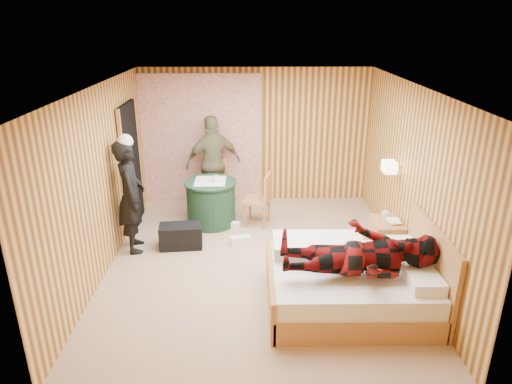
{
  "coord_description": "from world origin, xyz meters",
  "views": [
    {
      "loc": [
        -0.07,
        -5.8,
        3.31
      ],
      "look_at": [
        -0.01,
        0.1,
        1.05
      ],
      "focal_mm": 32.0,
      "sensor_mm": 36.0,
      "label": 1
    }
  ],
  "objects_px": {
    "wall_lamp": "(390,167)",
    "nightstand": "(385,238)",
    "chair_far": "(215,180)",
    "man_at_table": "(213,163)",
    "duffel_bag": "(181,236)",
    "man_on_bed": "(361,244)",
    "woman_standing": "(131,196)",
    "round_table": "(211,202)",
    "bed": "(351,283)",
    "chair_near": "(262,196)"
  },
  "relations": [
    {
      "from": "wall_lamp",
      "to": "nightstand",
      "type": "height_order",
      "value": "wall_lamp"
    },
    {
      "from": "chair_far",
      "to": "man_at_table",
      "type": "relative_size",
      "value": 0.54
    },
    {
      "from": "duffel_bag",
      "to": "man_on_bed",
      "type": "height_order",
      "value": "man_on_bed"
    },
    {
      "from": "duffel_bag",
      "to": "woman_standing",
      "type": "bearing_deg",
      "value": 178.27
    },
    {
      "from": "nightstand",
      "to": "round_table",
      "type": "xyz_separation_m",
      "value": [
        -2.64,
        1.19,
        0.09
      ]
    },
    {
      "from": "chair_far",
      "to": "woman_standing",
      "type": "height_order",
      "value": "woman_standing"
    },
    {
      "from": "wall_lamp",
      "to": "bed",
      "type": "xyz_separation_m",
      "value": [
        -0.8,
        -1.49,
        -1.0
      ]
    },
    {
      "from": "bed",
      "to": "man_at_table",
      "type": "relative_size",
      "value": 1.14
    },
    {
      "from": "round_table",
      "to": "duffel_bag",
      "type": "bearing_deg",
      "value": -114.82
    },
    {
      "from": "chair_near",
      "to": "duffel_bag",
      "type": "height_order",
      "value": "chair_near"
    },
    {
      "from": "man_at_table",
      "to": "duffel_bag",
      "type": "bearing_deg",
      "value": 54.69
    },
    {
      "from": "woman_standing",
      "to": "man_on_bed",
      "type": "height_order",
      "value": "man_on_bed"
    },
    {
      "from": "bed",
      "to": "round_table",
      "type": "bearing_deg",
      "value": 128.33
    },
    {
      "from": "woman_standing",
      "to": "bed",
      "type": "bearing_deg",
      "value": -129.82
    },
    {
      "from": "nightstand",
      "to": "chair_far",
      "type": "relative_size",
      "value": 0.64
    },
    {
      "from": "chair_near",
      "to": "man_on_bed",
      "type": "distance_m",
      "value": 2.79
    },
    {
      "from": "nightstand",
      "to": "round_table",
      "type": "bearing_deg",
      "value": 155.76
    },
    {
      "from": "wall_lamp",
      "to": "chair_near",
      "type": "relative_size",
      "value": 0.28
    },
    {
      "from": "chair_near",
      "to": "nightstand",
      "type": "bearing_deg",
      "value": 73.75
    },
    {
      "from": "wall_lamp",
      "to": "nightstand",
      "type": "xyz_separation_m",
      "value": [
        -0.04,
        -0.29,
        -1.0
      ]
    },
    {
      "from": "bed",
      "to": "round_table",
      "type": "relative_size",
      "value": 2.25
    },
    {
      "from": "round_table",
      "to": "chair_far",
      "type": "xyz_separation_m",
      "value": [
        0.02,
        0.69,
        0.15
      ]
    },
    {
      "from": "bed",
      "to": "man_on_bed",
      "type": "bearing_deg",
      "value": -84.34
    },
    {
      "from": "wall_lamp",
      "to": "nightstand",
      "type": "distance_m",
      "value": 1.05
    },
    {
      "from": "chair_far",
      "to": "duffel_bag",
      "type": "distance_m",
      "value": 1.65
    },
    {
      "from": "nightstand",
      "to": "duffel_bag",
      "type": "relative_size",
      "value": 0.92
    },
    {
      "from": "bed",
      "to": "woman_standing",
      "type": "bearing_deg",
      "value": 153.51
    },
    {
      "from": "bed",
      "to": "woman_standing",
      "type": "relative_size",
      "value": 1.15
    },
    {
      "from": "man_on_bed",
      "to": "nightstand",
      "type": "bearing_deg",
      "value": 62.9
    },
    {
      "from": "chair_far",
      "to": "man_on_bed",
      "type": "height_order",
      "value": "man_on_bed"
    },
    {
      "from": "nightstand",
      "to": "bed",
      "type": "bearing_deg",
      "value": -122.09
    },
    {
      "from": "woman_standing",
      "to": "duffel_bag",
      "type": "bearing_deg",
      "value": -99.63
    },
    {
      "from": "wall_lamp",
      "to": "chair_far",
      "type": "bearing_deg",
      "value": 149.2
    },
    {
      "from": "duffel_bag",
      "to": "man_on_bed",
      "type": "xyz_separation_m",
      "value": [
        2.31,
        -1.76,
        0.77
      ]
    },
    {
      "from": "round_table",
      "to": "man_on_bed",
      "type": "xyz_separation_m",
      "value": [
        1.91,
        -2.62,
        0.56
      ]
    },
    {
      "from": "bed",
      "to": "duffel_bag",
      "type": "bearing_deg",
      "value": 146.26
    },
    {
      "from": "chair_near",
      "to": "woman_standing",
      "type": "height_order",
      "value": "woman_standing"
    },
    {
      "from": "nightstand",
      "to": "man_on_bed",
      "type": "distance_m",
      "value": 1.73
    },
    {
      "from": "chair_far",
      "to": "chair_near",
      "type": "bearing_deg",
      "value": -28.67
    },
    {
      "from": "man_on_bed",
      "to": "chair_near",
      "type": "bearing_deg",
      "value": 112.53
    },
    {
      "from": "nightstand",
      "to": "woman_standing",
      "type": "bearing_deg",
      "value": 175.65
    },
    {
      "from": "chair_near",
      "to": "man_at_table",
      "type": "relative_size",
      "value": 0.53
    },
    {
      "from": "bed",
      "to": "man_at_table",
      "type": "xyz_separation_m",
      "value": [
        -1.89,
        3.12,
        0.56
      ]
    },
    {
      "from": "nightstand",
      "to": "man_on_bed",
      "type": "xyz_separation_m",
      "value": [
        -0.73,
        -1.43,
        0.65
      ]
    },
    {
      "from": "wall_lamp",
      "to": "round_table",
      "type": "bearing_deg",
      "value": 161.47
    },
    {
      "from": "wall_lamp",
      "to": "bed",
      "type": "height_order",
      "value": "wall_lamp"
    },
    {
      "from": "chair_near",
      "to": "man_on_bed",
      "type": "xyz_separation_m",
      "value": [
        1.06,
        -2.54,
        0.42
      ]
    },
    {
      "from": "man_at_table",
      "to": "man_on_bed",
      "type": "bearing_deg",
      "value": 98.46
    },
    {
      "from": "bed",
      "to": "nightstand",
      "type": "bearing_deg",
      "value": 57.91
    },
    {
      "from": "woman_standing",
      "to": "man_at_table",
      "type": "bearing_deg",
      "value": -46.94
    }
  ]
}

